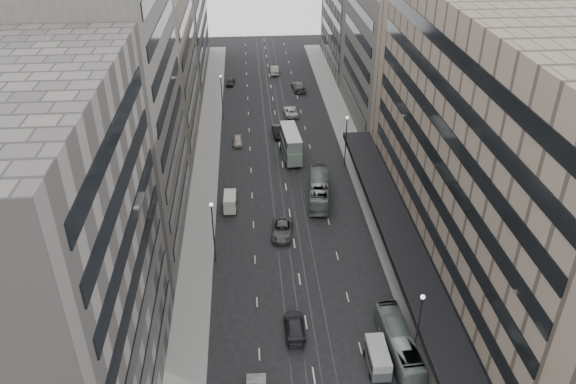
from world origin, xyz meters
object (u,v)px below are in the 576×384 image
object	(u,v)px
vw_microbus	(378,357)
double_decker	(291,143)
sedan_2	(282,230)
bus_near	(399,343)
panel_van	(230,202)
bus_far	(319,189)

from	to	relation	value
vw_microbus	double_decker	bearing A→B (deg)	96.40
sedan_2	double_decker	bearing A→B (deg)	89.36
bus_near	vw_microbus	bearing A→B (deg)	29.87
panel_van	sedan_2	world-z (taller)	panel_van
double_decker	panel_van	bearing A→B (deg)	-126.67
bus_near	sedan_2	xyz separation A→B (m)	(-9.86, 20.83, -0.63)
double_decker	panel_van	size ratio (longest dim) A/B	2.33
bus_far	panel_van	world-z (taller)	bus_far
vw_microbus	sedan_2	world-z (taller)	vw_microbus
bus_near	vw_microbus	world-z (taller)	bus_near
double_decker	vw_microbus	size ratio (longest dim) A/B	1.99
bus_near	panel_van	xyz separation A→B (m)	(-16.56, 27.34, -0.11)
vw_microbus	panel_van	xyz separation A→B (m)	(-14.15, 28.90, -0.02)
bus_near	panel_van	distance (m)	31.96
bus_near	vw_microbus	xyz separation A→B (m)	(-2.40, -1.56, -0.09)
bus_far	vw_microbus	world-z (taller)	bus_far
sedan_2	vw_microbus	bearing A→B (deg)	-64.60
double_decker	panel_van	distance (m)	17.68
vw_microbus	bus_far	bearing A→B (deg)	93.51
bus_far	panel_van	bearing A→B (deg)	15.93
double_decker	sedan_2	distance (m)	21.60
double_decker	sedan_2	size ratio (longest dim) A/B	1.59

